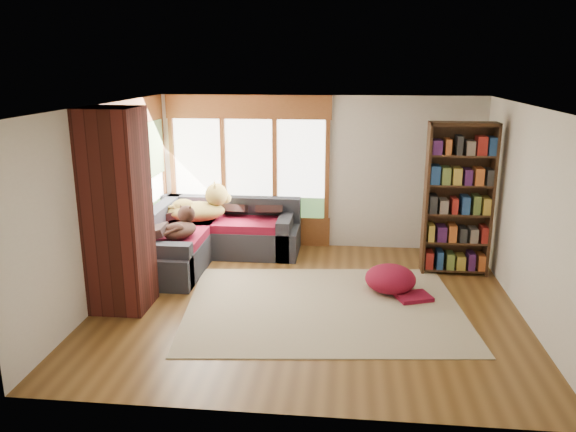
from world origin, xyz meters
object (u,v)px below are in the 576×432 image
(dog_tan, at_px, (201,208))
(area_rug, at_px, (323,306))
(sectional_sofa, at_px, (197,239))
(dog_brindle, at_px, (182,228))
(pouf, at_px, (390,278))
(brick_chimney, at_px, (117,211))
(bookshelf, at_px, (458,200))

(dog_tan, bearing_deg, area_rug, -57.24)
(sectional_sofa, bearing_deg, dog_brindle, -92.97)
(sectional_sofa, bearing_deg, pouf, -24.05)
(brick_chimney, relative_size, dog_brindle, 3.48)
(bookshelf, bearing_deg, sectional_sofa, 175.56)
(area_rug, height_order, bookshelf, bookshelf)
(brick_chimney, height_order, dog_tan, brick_chimney)
(dog_tan, xyz_separation_m, dog_brindle, (-0.07, -0.89, -0.08))
(brick_chimney, bearing_deg, sectional_sofa, 77.71)
(dog_tan, relative_size, dog_brindle, 1.46)
(brick_chimney, relative_size, dog_tan, 2.39)
(dog_brindle, bearing_deg, area_rug, -104.30)
(sectional_sofa, xyz_separation_m, bookshelf, (4.09, -0.32, 0.84))
(pouf, bearing_deg, brick_chimney, -166.38)
(area_rug, relative_size, dog_tan, 3.29)
(area_rug, height_order, dog_brindle, dog_brindle)
(bookshelf, bearing_deg, brick_chimney, -159.14)
(area_rug, distance_m, dog_brindle, 2.49)
(dog_tan, bearing_deg, pouf, -38.29)
(area_rug, distance_m, dog_tan, 2.93)
(dog_tan, bearing_deg, dog_brindle, -110.11)
(sectional_sofa, distance_m, area_rug, 2.84)
(pouf, bearing_deg, sectional_sofa, 158.82)
(area_rug, relative_size, bookshelf, 1.56)
(brick_chimney, xyz_separation_m, area_rug, (2.62, 0.24, -1.29))
(brick_chimney, distance_m, pouf, 3.79)
(sectional_sofa, height_order, bookshelf, bookshelf)
(sectional_sofa, xyz_separation_m, dog_brindle, (-0.00, -0.82, 0.42))
(bookshelf, bearing_deg, dog_brindle, -173.01)
(bookshelf, bearing_deg, area_rug, -142.27)
(brick_chimney, bearing_deg, dog_tan, 76.29)
(sectional_sofa, distance_m, pouf, 3.31)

